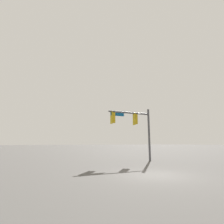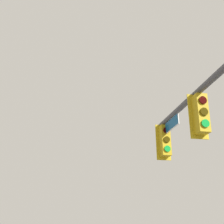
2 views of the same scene
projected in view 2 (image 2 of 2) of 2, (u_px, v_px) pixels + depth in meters
The scene contains 1 object.
signal_pole_near at pixel (201, 132), 8.38m from camera, with size 5.17×0.56×5.86m.
Camera 2 is at (-10.67, -3.20, 1.64)m, focal length 50.00 mm.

